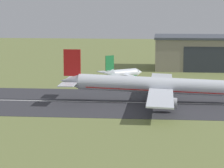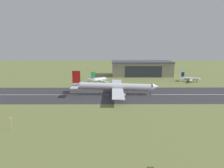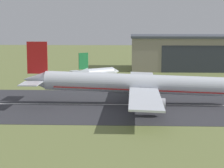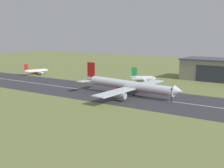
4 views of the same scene
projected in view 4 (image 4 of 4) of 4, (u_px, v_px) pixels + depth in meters
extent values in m
plane|color=olive|center=(5.00, 117.00, 117.76)|extent=(605.34, 605.34, 0.00)
cube|color=#333338|center=(100.00, 92.00, 166.27)|extent=(365.34, 42.34, 0.06)
cube|color=silver|center=(100.00, 92.00, 166.26)|extent=(328.81, 0.70, 0.01)
cube|color=#2D333D|center=(223.00, 75.00, 192.72)|extent=(34.62, 0.12, 10.61)
cylinder|color=silver|center=(131.00, 86.00, 154.92)|extent=(46.65, 5.02, 6.09)
cone|color=silver|center=(179.00, 91.00, 140.58)|extent=(4.36, 4.68, 4.77)
cone|color=silver|center=(90.00, 79.00, 169.51)|extent=(5.73, 4.22, 4.35)
cube|color=black|center=(174.00, 89.00, 141.73)|extent=(1.15, 3.95, 0.47)
cube|color=red|center=(131.00, 88.00, 155.13)|extent=(41.86, 4.75, 1.51)
cube|color=silver|center=(115.00, 92.00, 142.12)|extent=(6.97, 26.13, 0.61)
cylinder|color=#A8A8B2|center=(120.00, 95.00, 143.32)|extent=(6.14, 2.93, 3.06)
cube|color=silver|center=(147.00, 83.00, 166.93)|extent=(6.97, 26.13, 0.61)
cylinder|color=#A8A8B2|center=(148.00, 87.00, 164.76)|extent=(6.14, 2.93, 3.06)
cube|color=red|center=(91.00, 70.00, 168.14)|extent=(5.05, 0.32, 7.89)
cube|color=silver|center=(84.00, 81.00, 164.54)|extent=(4.48, 7.14, 0.24)
cube|color=silver|center=(97.00, 78.00, 174.03)|extent=(4.48, 7.14, 0.24)
cylinder|color=black|center=(172.00, 98.00, 143.07)|extent=(0.24, 0.24, 2.92)
cylinder|color=black|center=(172.00, 101.00, 143.27)|extent=(0.84, 0.84, 0.44)
cylinder|color=black|center=(129.00, 94.00, 153.05)|extent=(0.24, 0.24, 2.92)
cylinder|color=black|center=(128.00, 97.00, 153.25)|extent=(0.84, 0.84, 0.44)
cylinder|color=black|center=(134.00, 92.00, 157.55)|extent=(0.24, 0.24, 2.92)
cylinder|color=black|center=(134.00, 95.00, 157.75)|extent=(0.84, 0.84, 0.44)
cylinder|color=silver|center=(144.00, 78.00, 191.64)|extent=(9.68, 8.19, 3.09)
cone|color=silver|center=(154.00, 78.00, 191.78)|extent=(4.06, 4.13, 3.09)
cone|color=silver|center=(133.00, 78.00, 191.40)|extent=(4.64, 4.43, 2.78)
cube|color=black|center=(152.00, 77.00, 191.64)|extent=(2.43, 2.77, 0.44)
cube|color=#1E7238|center=(144.00, 80.00, 191.78)|extent=(8.80, 7.49, 0.20)
cube|color=silver|center=(146.00, 81.00, 184.90)|extent=(7.92, 9.89, 0.40)
cylinder|color=#A8A8B2|center=(146.00, 83.00, 185.96)|extent=(4.38, 3.90, 1.92)
cube|color=silver|center=(143.00, 78.00, 198.56)|extent=(7.92, 9.89, 0.40)
cylinder|color=#A8A8B2|center=(144.00, 80.00, 197.92)|extent=(4.38, 3.90, 1.92)
cube|color=#1E7238|center=(134.00, 72.00, 190.81)|extent=(2.89, 2.19, 5.25)
cube|color=silver|center=(134.00, 79.00, 187.56)|extent=(5.15, 5.56, 0.24)
cube|color=silver|center=(133.00, 77.00, 195.27)|extent=(5.15, 5.56, 0.24)
cylinder|color=black|center=(150.00, 82.00, 192.13)|extent=(0.24, 0.24, 1.85)
cylinder|color=black|center=(150.00, 83.00, 192.24)|extent=(0.84, 0.84, 0.44)
cylinder|color=black|center=(144.00, 83.00, 190.21)|extent=(0.24, 0.24, 1.85)
cylinder|color=black|center=(144.00, 84.00, 190.33)|extent=(0.84, 0.84, 0.44)
cylinder|color=black|center=(143.00, 82.00, 193.87)|extent=(0.24, 0.24, 1.85)
cylinder|color=black|center=(143.00, 83.00, 193.98)|extent=(0.84, 0.84, 0.44)
cylinder|color=white|center=(37.00, 71.00, 234.65)|extent=(7.01, 14.51, 2.56)
cone|color=white|center=(47.00, 70.00, 239.62)|extent=(3.16, 3.00, 2.56)
cone|color=white|center=(26.00, 71.00, 229.38)|extent=(3.16, 3.64, 2.30)
cube|color=black|center=(46.00, 70.00, 238.78)|extent=(2.41, 1.73, 0.44)
cube|color=red|center=(37.00, 72.00, 234.77)|extent=(6.43, 13.10, 0.20)
cube|color=white|center=(40.00, 72.00, 230.46)|extent=(8.99, 5.01, 0.40)
cylinder|color=#A8A8B2|center=(41.00, 73.00, 231.47)|extent=(2.56, 3.66, 1.59)
cube|color=white|center=(34.00, 71.00, 239.33)|extent=(8.99, 5.01, 0.40)
cylinder|color=#A8A8B2|center=(35.00, 72.00, 239.23)|extent=(2.56, 3.66, 1.59)
cube|color=red|center=(26.00, 67.00, 229.16)|extent=(1.15, 2.73, 4.35)
cube|color=white|center=(28.00, 72.00, 226.87)|extent=(4.49, 3.55, 0.24)
cube|color=white|center=(24.00, 71.00, 231.98)|extent=(4.49, 3.55, 0.24)
cylinder|color=black|center=(44.00, 73.00, 238.55)|extent=(0.24, 0.24, 1.38)
cylinder|color=black|center=(44.00, 73.00, 238.63)|extent=(0.84, 0.84, 0.44)
cylinder|color=black|center=(38.00, 74.00, 233.64)|extent=(0.24, 0.24, 1.38)
cylinder|color=black|center=(38.00, 74.00, 233.72)|extent=(0.84, 0.84, 0.44)
cylinder|color=black|center=(36.00, 73.00, 236.06)|extent=(0.24, 0.24, 1.38)
cylinder|color=black|center=(36.00, 74.00, 236.14)|extent=(0.84, 0.84, 0.44)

